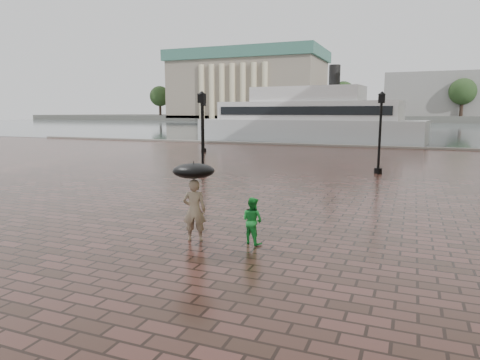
% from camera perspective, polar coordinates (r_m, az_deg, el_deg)
% --- Properties ---
extents(ground, '(300.00, 300.00, 0.00)m').
position_cam_1_polar(ground, '(12.46, -1.15, -6.92)').
color(ground, '#321F17').
rests_on(ground, ground).
extents(harbour_water, '(240.00, 240.00, 0.00)m').
position_cam_1_polar(harbour_water, '(103.17, 19.50, 6.69)').
color(harbour_water, '#4D595D').
rests_on(harbour_water, ground).
extents(quay_edge, '(80.00, 0.60, 0.30)m').
position_cam_1_polar(quay_edge, '(43.40, 15.74, 4.23)').
color(quay_edge, slate).
rests_on(quay_edge, ground).
extents(far_shore, '(300.00, 60.00, 2.00)m').
position_cam_1_polar(far_shore, '(171.09, 20.61, 7.72)').
color(far_shore, '#4C4C47').
rests_on(far_shore, ground).
extents(museum, '(57.00, 32.50, 26.00)m').
position_cam_1_polar(museum, '(167.01, 1.03, 12.71)').
color(museum, gray).
rests_on(museum, ground).
extents(far_trees, '(188.00, 8.00, 13.50)m').
position_cam_1_polar(far_trees, '(149.20, 20.55, 10.84)').
color(far_trees, '#2D2119').
rests_on(far_trees, ground).
extents(street_lamps, '(15.44, 12.44, 4.40)m').
position_cam_1_polar(street_lamps, '(28.10, 1.77, 6.84)').
color(street_lamps, black).
rests_on(street_lamps, ground).
extents(adult_pedestrian, '(0.72, 0.60, 1.68)m').
position_cam_1_polar(adult_pedestrian, '(11.46, -6.11, -4.04)').
color(adult_pedestrian, gray).
rests_on(adult_pedestrian, ground).
extents(child_pedestrian, '(0.72, 0.64, 1.24)m').
position_cam_1_polar(child_pedestrian, '(11.23, 1.66, -5.43)').
color(child_pedestrian, green).
rests_on(child_pedestrian, ground).
extents(ferry_near, '(26.49, 8.78, 8.53)m').
position_cam_1_polar(ferry_near, '(50.61, 8.88, 8.02)').
color(ferry_near, silver).
rests_on(ferry_near, ground).
extents(umbrella, '(1.10, 1.10, 1.14)m').
position_cam_1_polar(umbrella, '(11.27, -6.20, 1.22)').
color(umbrella, black).
rests_on(umbrella, ground).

